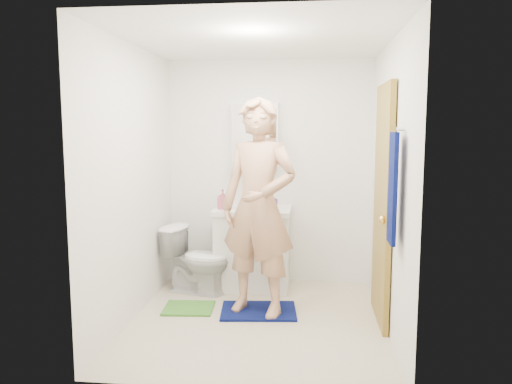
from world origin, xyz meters
The scene contains 22 objects.
floor centered at (0.00, 0.00, -0.01)m, with size 2.20×2.40×0.02m, color beige.
ceiling centered at (0.00, 0.00, 2.41)m, with size 2.20×2.40×0.02m, color white.
wall_back centered at (0.00, 1.21, 1.20)m, with size 2.20×0.02×2.40m, color white.
wall_front centered at (0.00, -1.21, 1.20)m, with size 2.20×0.02×2.40m, color white.
wall_left centered at (-1.11, 0.00, 1.20)m, with size 0.02×2.40×2.40m, color white.
wall_right centered at (1.11, 0.00, 1.20)m, with size 0.02×2.40×2.40m, color white.
vanity_cabinet centered at (-0.15, 0.91, 0.40)m, with size 0.75×0.55×0.80m, color white.
countertop centered at (-0.15, 0.91, 0.83)m, with size 0.79×0.59×0.05m, color white.
sink_basin centered at (-0.15, 0.91, 0.84)m, with size 0.40×0.40×0.03m, color white.
faucet centered at (-0.15, 1.09, 0.91)m, with size 0.03×0.03×0.12m, color silver.
medicine_cabinet centered at (-0.15, 1.14, 1.60)m, with size 0.50×0.12×0.70m, color white.
mirror_panel centered at (-0.15, 1.08, 1.60)m, with size 0.46×0.01×0.66m, color white.
door centered at (1.07, 0.15, 1.02)m, with size 0.05×0.80×2.05m, color #A6872E.
door_knob centered at (1.03, -0.17, 0.95)m, with size 0.07×0.07×0.07m, color gold.
towel centered at (1.03, -0.57, 1.25)m, with size 0.03×0.24×0.80m, color #081251.
towel_hook centered at (1.07, -0.57, 1.67)m, with size 0.02×0.02×0.06m, color silver.
toilet centered at (-0.70, 0.69, 0.34)m, with size 0.38×0.67×0.68m, color white.
bath_mat centered at (-0.01, 0.19, 0.01)m, with size 0.68×0.49×0.02m, color #081251.
green_rug centered at (-0.67, 0.19, 0.01)m, with size 0.45×0.38×0.02m, color #45882D.
soap_dispenser centered at (-0.45, 0.83, 0.95)m, with size 0.09×0.09×0.20m, color #B65469.
toothbrush_cup centered at (0.05, 0.98, 0.90)m, with size 0.12×0.12×0.09m, color #61387C.
man centered at (-0.01, 0.15, 0.98)m, with size 0.70×0.46×1.92m, color tan.
Camera 1 is at (0.44, -4.19, 1.67)m, focal length 35.00 mm.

